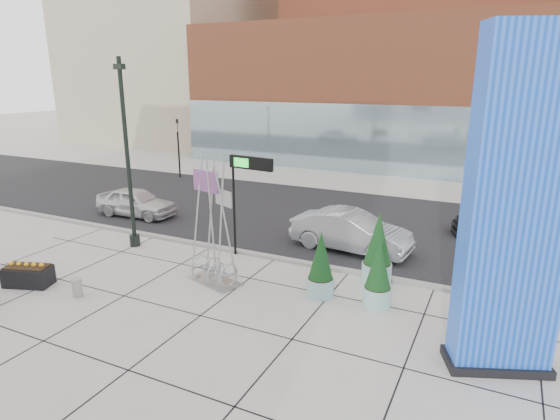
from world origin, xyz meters
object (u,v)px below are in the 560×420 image
at_px(concrete_bollard, 77,288).
at_px(lamp_post, 129,173).
at_px(blue_pylon, 516,216).
at_px(car_white_west, 136,202).
at_px(public_art_sculpture, 214,251).
at_px(overhead_street_sign, 249,171).
at_px(car_silver_mid, 351,232).

bearing_deg(concrete_bollard, lamp_post, 110.54).
bearing_deg(blue_pylon, car_white_west, 138.31).
bearing_deg(car_white_west, lamp_post, -141.00).
xyz_separation_m(lamp_post, car_white_west, (-3.02, 3.44, -2.40)).
distance_m(lamp_post, concrete_bollard, 5.54).
height_order(public_art_sculpture, overhead_street_sign, public_art_sculpture).
distance_m(lamp_post, car_white_west, 5.17).
distance_m(public_art_sculpture, car_white_west, 9.52).
distance_m(blue_pylon, car_silver_mid, 8.90).
distance_m(blue_pylon, public_art_sculpture, 9.41).
height_order(overhead_street_sign, car_silver_mid, overhead_street_sign).
distance_m(overhead_street_sign, car_white_west, 8.83).
height_order(overhead_street_sign, car_white_west, overhead_street_sign).
distance_m(concrete_bollard, car_silver_mid, 10.35).
bearing_deg(overhead_street_sign, blue_pylon, -15.75).
distance_m(concrete_bollard, overhead_street_sign, 7.13).
xyz_separation_m(public_art_sculpture, overhead_street_sign, (-0.05, 2.58, 2.29)).
relative_size(lamp_post, overhead_street_sign, 1.90).
bearing_deg(lamp_post, overhead_street_sign, 11.22).
height_order(lamp_post, concrete_bollard, lamp_post).
xyz_separation_m(public_art_sculpture, concrete_bollard, (-3.38, -2.88, -0.85)).
relative_size(overhead_street_sign, car_white_west, 0.95).
height_order(blue_pylon, car_silver_mid, blue_pylon).
xyz_separation_m(car_white_west, car_silver_mid, (11.36, -0.01, 0.09)).
bearing_deg(public_art_sculpture, car_silver_mid, 74.46).
bearing_deg(lamp_post, car_white_west, 131.26).
bearing_deg(car_silver_mid, overhead_street_sign, 132.62).
bearing_deg(overhead_street_sign, car_white_west, 169.72).
xyz_separation_m(blue_pylon, car_silver_mid, (-5.66, 6.15, -3.05)).
relative_size(public_art_sculpture, overhead_street_sign, 1.10).
relative_size(public_art_sculpture, car_silver_mid, 0.90).
height_order(public_art_sculpture, concrete_bollard, public_art_sculpture).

